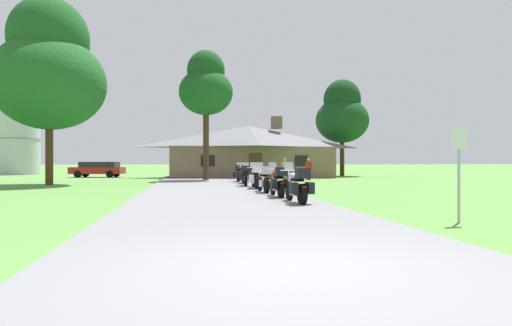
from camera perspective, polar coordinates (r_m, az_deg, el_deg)
ground_plane at (r=25.19m, az=-6.37°, el=-3.00°), size 500.00×500.00×0.00m
asphalt_driveway at (r=23.19m, az=-6.13°, el=-3.19°), size 6.40×80.00×0.06m
motorcycle_silver_nearest_to_camera at (r=13.61m, az=5.61°, el=-3.06°), size 0.75×2.08×1.30m
motorcycle_red_second_in_row at (r=16.01m, az=2.99°, el=-2.59°), size 0.72×2.08×1.30m
motorcycle_silver_third_in_row at (r=18.46m, az=1.05°, el=-2.20°), size 0.66×2.08×1.30m
motorcycle_white_fourth_in_row at (r=21.19m, az=-0.06°, el=-1.93°), size 0.75×2.08×1.30m
motorcycle_orange_fifth_in_row at (r=23.42m, az=-1.36°, el=-1.74°), size 0.91×2.08×1.30m
motorcycle_black_sixth_in_row at (r=26.13m, az=-1.62°, el=-1.55°), size 0.78×2.08×1.30m
motorcycle_blue_farthest_in_row at (r=28.76m, az=-2.36°, el=-1.40°), size 0.92×2.08×1.30m
stone_lodge at (r=38.60m, az=-0.89°, el=1.64°), size 14.83×7.37×5.56m
bystander_tan_shirt_near_lodge at (r=31.74m, az=3.89°, el=-0.65°), size 0.55×0.27×1.69m
bystander_red_shirt_beside_signpost at (r=32.93m, az=7.05°, el=-0.62°), size 0.43×0.41×1.69m
metal_signpost_roadside at (r=10.52m, az=25.57°, el=0.06°), size 0.36×0.06×2.14m
tree_left_near at (r=28.76m, az=-25.98°, el=11.17°), size 6.57×6.57×11.19m
tree_by_lodge_front at (r=32.26m, az=-6.72°, el=10.17°), size 4.00×4.00×9.68m
tree_right_of_lodge at (r=43.48m, az=11.48°, el=6.42°), size 5.26×5.26×9.61m
metal_silo_distant at (r=54.21m, az=-29.10°, el=3.39°), size 4.28×4.28×8.96m
parked_red_suv_far_left at (r=41.01m, az=-20.41°, el=-0.73°), size 4.84×2.56×1.40m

